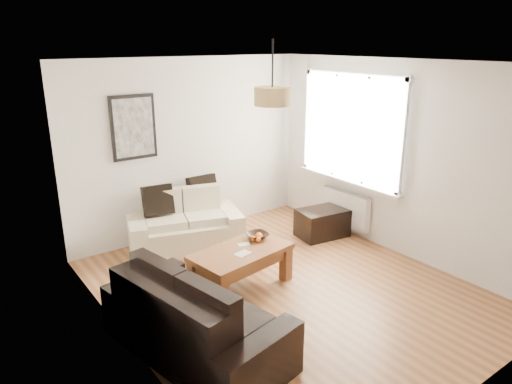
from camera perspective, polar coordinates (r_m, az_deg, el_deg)
floor at (r=5.71m, az=3.64°, el=-11.60°), size 4.50×4.50×0.00m
ceiling at (r=4.97m, az=4.25°, el=15.46°), size 3.80×4.50×0.00m
wall_back at (r=7.00m, az=-8.05°, el=5.32°), size 3.80×0.04×2.60m
wall_front at (r=3.87m, az=26.03°, el=-7.03°), size 3.80×0.04×2.60m
wall_left at (r=4.28m, az=-15.98°, el=-3.49°), size 0.04×4.50×2.60m
wall_right at (r=6.54m, az=16.80°, el=3.82°), size 0.04×4.50×2.60m
window_bay at (r=6.95m, az=11.57°, el=7.56°), size 0.14×1.90×1.60m
radiator at (r=7.23m, az=10.75°, el=-2.01°), size 0.10×0.90×0.52m
poster at (r=6.55m, az=-14.68°, el=7.61°), size 0.62×0.04×0.87m
pendant_shade at (r=5.23m, az=1.99°, el=11.55°), size 0.40×0.40×0.20m
loveseat_cream at (r=6.70m, az=-8.67°, el=-3.49°), size 1.73×1.27×0.77m
sofa_leather at (r=4.52m, az=-7.32°, el=-14.52°), size 1.23×1.97×0.79m
coffee_table at (r=5.63m, az=-1.80°, el=-9.25°), size 1.26×0.81×0.48m
ottoman at (r=7.10m, az=8.08°, el=-3.72°), size 0.79×0.57×0.42m
cushion_left at (r=6.63m, az=-11.85°, el=-0.98°), size 0.43×0.19×0.42m
cushion_right at (r=6.93m, az=-6.51°, el=0.22°), size 0.44×0.14×0.43m
fruit_bowl at (r=5.81m, az=0.19°, el=-5.31°), size 0.28×0.28×0.06m
orange_a at (r=5.69m, az=0.30°, el=-5.78°), size 0.07×0.07×0.06m
orange_b at (r=5.78m, az=0.35°, el=-5.37°), size 0.09×0.09×0.09m
orange_c at (r=5.72m, az=-0.42°, el=-5.65°), size 0.06×0.06×0.06m
papers at (r=5.42m, az=-1.59°, el=-7.49°), size 0.21×0.17×0.01m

